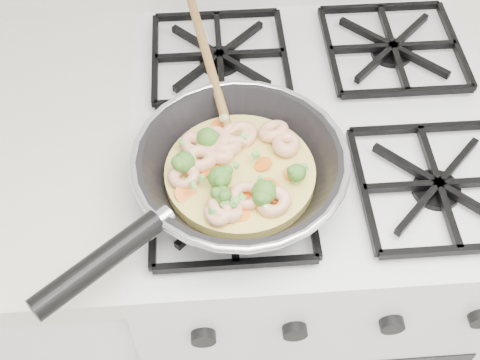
{
  "coord_description": "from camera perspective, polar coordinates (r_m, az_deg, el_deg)",
  "views": [
    {
      "loc": [
        -0.18,
        1.02,
        1.65
      ],
      "look_at": [
        -0.14,
        1.57,
        0.93
      ],
      "focal_mm": 47.66,
      "sensor_mm": 36.0,
      "label": 1
    }
  ],
  "objects": [
    {
      "name": "skillet",
      "position": [
        0.88,
        -0.35,
        0.98
      ],
      "size": [
        0.42,
        0.54,
        0.09
      ],
      "rotation": [
        0.0,
        0.0,
        0.25
      ],
      "color": "black",
      "rests_on": "stove"
    },
    {
      "name": "stove",
      "position": [
        1.38,
        5.26,
        -7.37
      ],
      "size": [
        0.6,
        0.6,
        0.92
      ],
      "color": "silver",
      "rests_on": "ground"
    }
  ]
}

